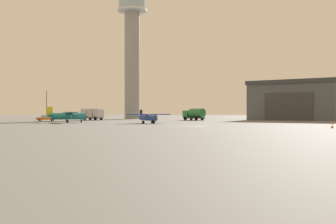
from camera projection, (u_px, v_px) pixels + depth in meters
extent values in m
plane|color=#60605E|center=(196.00, 126.00, 61.78)|extent=(400.00, 400.00, 0.00)
cylinder|color=gray|center=(132.00, 65.00, 122.46)|extent=(4.61, 4.61, 32.72)
cylinder|color=silver|center=(132.00, 10.00, 122.44)|extent=(8.91, 8.91, 0.60)
cylinder|color=#99B7C6|center=(132.00, 1.00, 122.44)|extent=(8.20, 8.20, 4.96)
cube|color=#4C5159|center=(300.00, 103.00, 108.63)|extent=(29.55, 28.96, 9.28)
cube|color=#35393E|center=(300.00, 84.00, 108.62)|extent=(30.38, 29.79, 1.00)
cube|color=#38383A|center=(288.00, 107.00, 100.17)|extent=(10.36, 6.68, 6.96)
cylinder|color=teal|center=(68.00, 116.00, 80.25)|extent=(6.64, 3.73, 1.32)
cone|color=#38383D|center=(86.00, 116.00, 81.53)|extent=(1.23, 1.22, 0.92)
cube|color=#38383D|center=(86.00, 116.00, 81.53)|extent=(0.10, 0.12, 2.02)
cube|color=teal|center=(70.00, 112.00, 80.37)|extent=(5.50, 10.45, 0.21)
cylinder|color=gold|center=(71.00, 115.00, 78.78)|extent=(0.47, 1.00, 1.44)
cylinder|color=gold|center=(69.00, 114.00, 81.96)|extent=(0.47, 1.00, 1.44)
cube|color=#99B7C6|center=(75.00, 114.00, 80.71)|extent=(1.48, 1.42, 0.74)
cone|color=teal|center=(50.00, 116.00, 78.97)|extent=(1.75, 1.48, 0.99)
cube|color=gold|center=(50.00, 111.00, 78.97)|extent=(1.13, 0.56, 1.81)
cube|color=teal|center=(50.00, 115.00, 78.97)|extent=(2.09, 3.32, 0.11)
cylinder|color=black|center=(81.00, 121.00, 81.17)|extent=(0.40, 0.66, 0.64)
cylinder|color=black|center=(68.00, 121.00, 79.09)|extent=(0.40, 0.66, 0.64)
cylinder|color=black|center=(66.00, 121.00, 81.27)|extent=(0.40, 0.66, 0.64)
cylinder|color=#2847A8|center=(148.00, 118.00, 75.18)|extent=(3.81, 5.13, 1.07)
cone|color=#38383D|center=(156.00, 118.00, 72.70)|extent=(1.05, 1.06, 0.75)
cube|color=#38383D|center=(156.00, 118.00, 72.70)|extent=(0.10, 0.09, 1.64)
cube|color=#2847A8|center=(149.00, 114.00, 74.96)|extent=(7.99, 5.76, 0.17)
cylinder|color=black|center=(142.00, 116.00, 74.24)|extent=(0.75, 0.52, 1.17)
cylinder|color=black|center=(155.00, 116.00, 75.68)|extent=(0.75, 0.52, 1.17)
cube|color=#99B7C6|center=(151.00, 116.00, 74.30)|extent=(1.24, 1.26, 0.61)
cone|color=#2847A8|center=(141.00, 117.00, 77.67)|extent=(1.33, 1.45, 0.80)
cube|color=black|center=(141.00, 114.00, 77.67)|extent=(0.60, 0.86, 1.47)
cube|color=#2847A8|center=(141.00, 116.00, 77.67)|extent=(2.61, 2.06, 0.09)
cylinder|color=black|center=(154.00, 122.00, 73.41)|extent=(0.51, 0.40, 0.52)
cylinder|color=black|center=(143.00, 122.00, 74.84)|extent=(0.51, 0.40, 0.52)
cylinder|color=black|center=(152.00, 122.00, 75.83)|extent=(0.51, 0.40, 0.52)
cube|color=#38383D|center=(194.00, 118.00, 103.09)|extent=(5.54, 5.82, 0.24)
cube|color=#287A42|center=(188.00, 114.00, 104.74)|extent=(2.93, 2.89, 1.75)
cube|color=#99B7C6|center=(186.00, 113.00, 105.34)|extent=(1.57, 1.44, 0.88)
cylinder|color=#287A42|center=(197.00, 113.00, 102.33)|extent=(4.45, 4.57, 2.29)
cylinder|color=black|center=(185.00, 118.00, 103.99)|extent=(0.92, 0.88, 1.00)
cylinder|color=black|center=(191.00, 118.00, 105.41)|extent=(0.92, 0.88, 1.00)
cylinder|color=black|center=(196.00, 118.00, 100.99)|extent=(0.92, 0.88, 1.00)
cylinder|color=black|center=(202.00, 118.00, 102.42)|extent=(0.92, 0.88, 1.00)
cube|color=#38383D|center=(92.00, 118.00, 103.80)|extent=(5.91, 4.44, 0.24)
cube|color=#B7BABF|center=(98.00, 113.00, 102.83)|extent=(2.59, 3.03, 2.04)
cube|color=#99B7C6|center=(101.00, 112.00, 102.47)|extent=(1.10, 1.99, 1.02)
cube|color=#B7BABF|center=(89.00, 113.00, 104.25)|extent=(4.50, 4.03, 2.21)
cylinder|color=black|center=(101.00, 118.00, 103.88)|extent=(0.71, 1.01, 1.00)
cylinder|color=black|center=(95.00, 118.00, 101.83)|extent=(0.71, 1.01, 1.00)
cylinder|color=black|center=(90.00, 118.00, 105.64)|extent=(0.71, 1.01, 1.00)
cylinder|color=black|center=(84.00, 118.00, 103.59)|extent=(0.71, 1.01, 1.00)
cube|color=orange|center=(46.00, 119.00, 94.12)|extent=(4.41, 2.05, 0.55)
cube|color=#99B7C6|center=(47.00, 116.00, 94.13)|extent=(2.50, 1.76, 0.50)
cylinder|color=black|center=(39.00, 120.00, 93.24)|extent=(0.21, 0.65, 0.64)
cylinder|color=black|center=(41.00, 120.00, 94.89)|extent=(0.21, 0.65, 0.64)
cylinder|color=black|center=(52.00, 120.00, 93.35)|extent=(0.21, 0.65, 0.64)
cylinder|color=black|center=(53.00, 120.00, 95.01)|extent=(0.21, 0.65, 0.64)
cylinder|color=#38383D|center=(47.00, 105.00, 108.50)|extent=(0.18, 0.18, 7.75)
sphere|color=#F9E5B2|center=(47.00, 90.00, 108.50)|extent=(0.44, 0.44, 0.44)
cube|color=black|center=(332.00, 128.00, 54.31)|extent=(0.36, 0.36, 0.04)
cone|color=orange|center=(332.00, 125.00, 54.31)|extent=(0.30, 0.30, 0.63)
cylinder|color=white|center=(332.00, 125.00, 54.31)|extent=(0.21, 0.21, 0.08)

